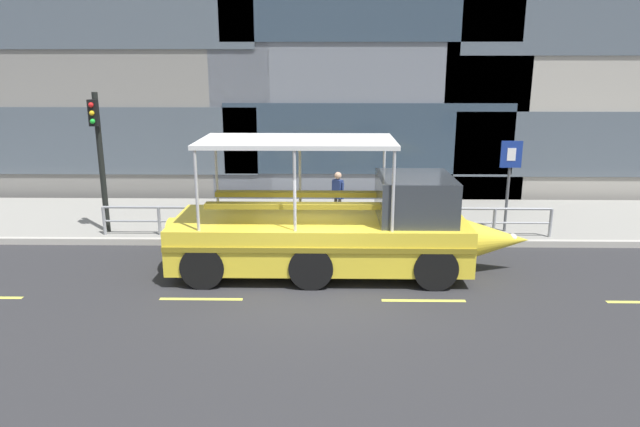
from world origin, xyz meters
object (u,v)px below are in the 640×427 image
(traffic_light_pole, at_px, (99,149))
(pedestrian_near_bow, at_px, (428,199))
(parking_sign, at_px, (510,171))
(pedestrian_mid_left, at_px, (338,193))
(duck_tour_boat, at_px, (340,230))

(traffic_light_pole, bearing_deg, pedestrian_near_bow, 2.79)
(traffic_light_pole, xyz_separation_m, parking_sign, (11.60, 0.29, -0.62))
(parking_sign, relative_size, pedestrian_mid_left, 1.66)
(duck_tour_boat, height_order, pedestrian_near_bow, duck_tour_boat)
(traffic_light_pole, height_order, pedestrian_near_bow, traffic_light_pole)
(pedestrian_near_bow, height_order, pedestrian_mid_left, pedestrian_mid_left)
(parking_sign, height_order, duck_tour_boat, duck_tour_boat)
(parking_sign, bearing_deg, duck_tour_boat, -149.61)
(duck_tour_boat, xyz_separation_m, pedestrian_near_bow, (2.63, 3.03, 0.07))
(parking_sign, xyz_separation_m, pedestrian_mid_left, (-4.88, 0.78, -0.84))
(duck_tour_boat, relative_size, pedestrian_mid_left, 5.44)
(parking_sign, distance_m, pedestrian_mid_left, 5.01)
(traffic_light_pole, bearing_deg, parking_sign, 1.44)
(pedestrian_near_bow, relative_size, pedestrian_mid_left, 0.96)
(pedestrian_mid_left, bearing_deg, traffic_light_pole, -170.95)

